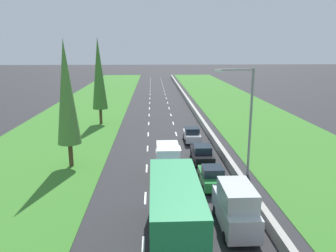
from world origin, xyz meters
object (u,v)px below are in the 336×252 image
object	(u,v)px
street_light_mast	(247,114)
silver_van_right_lane	(236,207)
green_box_truck_centre_lane	(174,212)
white_van_centre_lane	(168,161)
poplar_tree_third	(99,74)
silver_hatchback_right_lane	(192,135)
green_hatchback_right_lane	(212,177)
poplar_tree_second	(66,93)
black_sedan_right_lane	(202,154)

from	to	relation	value
street_light_mast	silver_van_right_lane	bearing A→B (deg)	-108.47
green_box_truck_centre_lane	white_van_centre_lane	world-z (taller)	green_box_truck_centre_lane
green_box_truck_centre_lane	poplar_tree_third	xyz separation A→B (m)	(-8.39, 30.43, 4.84)
silver_hatchback_right_lane	green_box_truck_centre_lane	xyz separation A→B (m)	(-3.38, -20.67, 1.35)
street_light_mast	green_hatchback_right_lane	bearing A→B (deg)	-142.81
silver_van_right_lane	silver_hatchback_right_lane	size ratio (longest dim) A/B	1.26
silver_hatchback_right_lane	poplar_tree_third	distance (m)	16.49
poplar_tree_second	poplar_tree_third	distance (m)	17.26
silver_hatchback_right_lane	poplar_tree_second	xyz separation A→B (m)	(-11.88, -7.50, 5.89)
black_sedan_right_lane	street_light_mast	distance (m)	6.39
silver_hatchback_right_lane	street_light_mast	bearing A→B (deg)	-72.48
green_hatchback_right_lane	poplar_tree_third	size ratio (longest dim) A/B	0.33
green_hatchback_right_lane	black_sedan_right_lane	size ratio (longest dim) A/B	0.87
white_van_centre_lane	poplar_tree_second	xyz separation A→B (m)	(-8.64, 2.96, 5.33)
green_hatchback_right_lane	black_sedan_right_lane	distance (m)	5.84
silver_van_right_lane	poplar_tree_third	size ratio (longest dim) A/B	0.41
silver_van_right_lane	white_van_centre_lane	distance (m)	9.05
white_van_centre_lane	poplar_tree_third	xyz separation A→B (m)	(-8.53, 20.21, 5.62)
black_sedan_right_lane	poplar_tree_second	size ratio (longest dim) A/B	0.40
white_van_centre_lane	poplar_tree_second	size ratio (longest dim) A/B	0.43
poplar_tree_second	poplar_tree_third	world-z (taller)	poplar_tree_third
green_hatchback_right_lane	white_van_centre_lane	bearing A→B (deg)	146.53
silver_hatchback_right_lane	white_van_centre_lane	world-z (taller)	white_van_centre_lane
green_hatchback_right_lane	silver_van_right_lane	bearing A→B (deg)	-86.96
silver_van_right_lane	poplar_tree_second	distance (m)	17.48
white_van_centre_lane	silver_van_right_lane	bearing A→B (deg)	-66.21
poplar_tree_third	silver_van_right_lane	bearing A→B (deg)	-66.86
silver_van_right_lane	poplar_tree_third	xyz separation A→B (m)	(-12.17, 28.49, 5.62)
black_sedan_right_lane	poplar_tree_third	distance (m)	21.35
green_hatchback_right_lane	white_van_centre_lane	size ratio (longest dim) A/B	0.80
green_box_truck_centre_lane	poplar_tree_third	world-z (taller)	poplar_tree_third
poplar_tree_second	green_box_truck_centre_lane	bearing A→B (deg)	-57.16
silver_van_right_lane	poplar_tree_second	bearing A→B (deg)	137.57
white_van_centre_lane	silver_hatchback_right_lane	bearing A→B (deg)	72.78
silver_hatchback_right_lane	street_light_mast	xyz separation A→B (m)	(3.24, -10.26, 4.40)
poplar_tree_second	poplar_tree_third	size ratio (longest dim) A/B	0.95
street_light_mast	white_van_centre_lane	bearing A→B (deg)	-178.30
silver_hatchback_right_lane	street_light_mast	distance (m)	11.62
silver_hatchback_right_lane	white_van_centre_lane	xyz separation A→B (m)	(-3.24, -10.45, 0.56)
poplar_tree_third	silver_hatchback_right_lane	bearing A→B (deg)	-39.68
silver_van_right_lane	street_light_mast	bearing A→B (deg)	71.53
street_light_mast	poplar_tree_second	bearing A→B (deg)	169.64
white_van_centre_lane	poplar_tree_second	world-z (taller)	poplar_tree_second
silver_van_right_lane	black_sedan_right_lane	distance (m)	11.93
silver_van_right_lane	black_sedan_right_lane	xyz separation A→B (m)	(-0.23, 11.92, -0.59)
green_box_truck_centre_lane	poplar_tree_second	world-z (taller)	poplar_tree_second
green_hatchback_right_lane	poplar_tree_second	size ratio (longest dim) A/B	0.34
green_hatchback_right_lane	street_light_mast	xyz separation A→B (m)	(3.15, 2.39, 4.40)
silver_van_right_lane	green_hatchback_right_lane	size ratio (longest dim) A/B	1.26
poplar_tree_second	green_hatchback_right_lane	bearing A→B (deg)	-23.31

